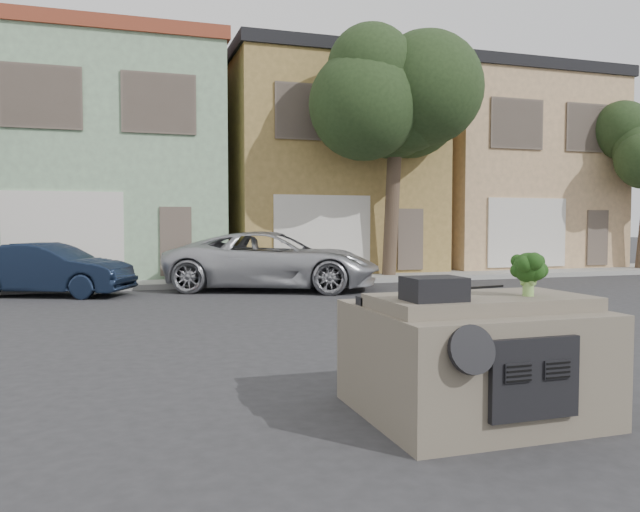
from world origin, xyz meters
name	(u,v)px	position (x,y,z in m)	size (l,w,h in m)	color
ground_plane	(355,351)	(0.00, 0.00, 0.00)	(120.00, 120.00, 0.00)	#303033
sidewalk	(229,280)	(0.00, 10.50, 0.07)	(40.00, 3.00, 0.15)	gray
townhouse_mint	(106,164)	(-3.50, 14.50, 3.77)	(7.20, 8.20, 7.55)	#87AB86
townhouse_tan	(316,170)	(4.00, 14.50, 3.77)	(7.20, 8.20, 7.55)	olive
townhouse_beige	(489,175)	(11.50, 14.50, 3.77)	(7.20, 8.20, 7.55)	tan
navy_sedan	(50,296)	(-4.73, 8.38, 0.00)	(1.37, 3.93, 1.29)	#131D31
silver_pickup	(274,290)	(0.80, 8.09, 0.00)	(2.58, 5.59, 1.55)	#AEAFB5
tree_near	(392,143)	(5.00, 9.80, 4.25)	(4.40, 4.00, 8.50)	#233619
car_dashboard	(471,354)	(0.00, -3.00, 0.56)	(2.00, 1.80, 1.12)	#685E4F
instrument_hump	(434,289)	(-0.58, -3.35, 1.22)	(0.48, 0.38, 0.20)	black
wiper_arm	(476,288)	(0.28, -2.62, 1.13)	(0.70, 0.03, 0.02)	black
broccoli	(528,274)	(0.38, -3.31, 1.32)	(0.33, 0.33, 0.40)	black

